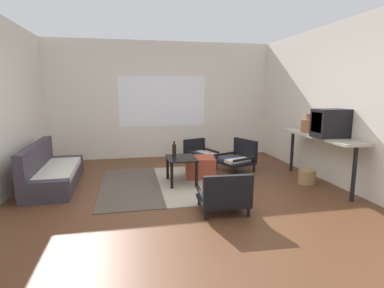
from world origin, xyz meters
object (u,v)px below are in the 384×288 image
(glass_bottle, at_px, (174,150))
(armchair_by_window, at_px, (199,153))
(armchair_corner, at_px, (238,157))
(armchair_striped_foreground, at_px, (224,196))
(wicker_basket, at_px, (307,177))
(crt_television, at_px, (330,123))
(console_shelf, at_px, (320,140))
(ottoman_orange, at_px, (200,167))
(clay_vase, at_px, (308,125))
(couch, at_px, (51,173))
(coffee_table, at_px, (181,163))

(glass_bottle, bearing_deg, armchair_by_window, 60.68)
(armchair_corner, bearing_deg, armchair_striped_foreground, -114.75)
(glass_bottle, bearing_deg, wicker_basket, -14.13)
(crt_television, bearing_deg, console_shelf, 89.28)
(console_shelf, distance_m, crt_television, 0.40)
(console_shelf, bearing_deg, ottoman_orange, 156.92)
(console_shelf, xyz_separation_m, wicker_basket, (-0.16, 0.04, -0.64))
(armchair_striped_foreground, height_order, clay_vase, clay_vase)
(armchair_corner, bearing_deg, clay_vase, -37.38)
(couch, bearing_deg, wicker_basket, -10.27)
(armchair_striped_foreground, xyz_separation_m, armchair_corner, (0.94, 2.04, 0.03))
(armchair_corner, distance_m, console_shelf, 1.60)
(armchair_by_window, xyz_separation_m, console_shelf, (1.63, -1.95, 0.54))
(armchair_corner, distance_m, wicker_basket, 1.39)
(couch, bearing_deg, glass_bottle, -5.99)
(console_shelf, bearing_deg, armchair_corner, 131.77)
(clay_vase, bearing_deg, wicker_basket, -117.05)
(coffee_table, xyz_separation_m, wicker_basket, (2.12, -0.46, -0.24))
(crt_television, distance_m, clay_vase, 0.62)
(coffee_table, relative_size, wicker_basket, 2.17)
(ottoman_orange, height_order, glass_bottle, glass_bottle)
(ottoman_orange, relative_size, console_shelf, 0.28)
(coffee_table, bearing_deg, armchair_corner, 26.50)
(armchair_corner, bearing_deg, wicker_basket, -52.18)
(coffee_table, distance_m, wicker_basket, 2.18)
(armchair_by_window, bearing_deg, armchair_striped_foreground, -96.51)
(ottoman_orange, xyz_separation_m, console_shelf, (1.88, -0.80, 0.57))
(armchair_corner, bearing_deg, armchair_by_window, 126.85)
(armchair_corner, xyz_separation_m, wicker_basket, (0.85, -1.09, -0.15))
(coffee_table, bearing_deg, ottoman_orange, 36.44)
(armchair_corner, height_order, glass_bottle, glass_bottle)
(crt_television, bearing_deg, armchair_striped_foreground, -161.40)
(crt_television, distance_m, wicker_basket, 1.01)
(coffee_table, relative_size, armchair_corner, 0.78)
(console_shelf, distance_m, clay_vase, 0.42)
(armchair_by_window, relative_size, console_shelf, 0.43)
(coffee_table, height_order, console_shelf, console_shelf)
(armchair_by_window, height_order, armchair_corner, armchair_corner)
(couch, bearing_deg, armchair_striped_foreground, -34.60)
(glass_bottle, bearing_deg, armchair_corner, 21.24)
(armchair_corner, distance_m, crt_television, 1.89)
(armchair_corner, distance_m, glass_bottle, 1.50)
(ottoman_orange, distance_m, clay_vase, 2.08)
(ottoman_orange, relative_size, glass_bottle, 1.84)
(couch, height_order, coffee_table, couch)
(couch, relative_size, clay_vase, 5.59)
(armchair_by_window, xyz_separation_m, wicker_basket, (1.46, -1.91, -0.10))
(armchair_striped_foreground, distance_m, glass_bottle, 1.60)
(glass_bottle, bearing_deg, coffee_table, -42.66)
(armchair_striped_foreground, bearing_deg, armchair_corner, 65.25)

